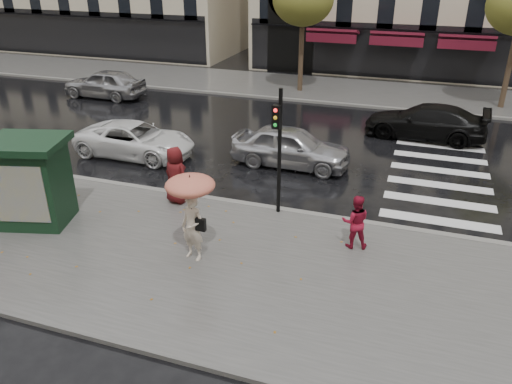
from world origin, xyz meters
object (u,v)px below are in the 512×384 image
(woman_umbrella, at_px, (191,204))
(newsstand, at_px, (32,181))
(woman_red, at_px, (355,222))
(car_white, at_px, (135,140))
(car_black, at_px, (425,122))
(traffic_light, at_px, (279,141))
(man_burgundy, at_px, (176,175))
(car_silver, at_px, (291,147))
(car_far_silver, at_px, (105,84))

(woman_umbrella, xyz_separation_m, newsstand, (-5.33, 0.32, -0.26))
(woman_red, relative_size, car_white, 0.32)
(car_black, bearing_deg, traffic_light, -19.76)
(newsstand, bearing_deg, woman_red, 9.98)
(traffic_light, distance_m, newsstand, 7.36)
(woman_umbrella, bearing_deg, man_burgundy, 124.29)
(woman_red, bearing_deg, man_burgundy, -22.60)
(woman_red, xyz_separation_m, traffic_light, (-2.59, 1.25, 1.61))
(woman_red, bearing_deg, traffic_light, -39.48)
(traffic_light, bearing_deg, car_black, 65.79)
(man_burgundy, height_order, car_white, man_burgundy)
(traffic_light, relative_size, car_silver, 0.86)
(man_burgundy, xyz_separation_m, car_white, (-3.63, 3.46, -0.39))
(man_burgundy, bearing_deg, woman_umbrella, 141.14)
(man_burgundy, distance_m, car_silver, 5.20)
(car_white, distance_m, car_far_silver, 9.80)
(woman_red, height_order, man_burgundy, man_burgundy)
(man_burgundy, distance_m, car_black, 12.07)
(car_white, bearing_deg, woman_umbrella, -137.80)
(woman_umbrella, distance_m, woman_red, 4.48)
(car_white, bearing_deg, newsstand, -176.71)
(car_silver, bearing_deg, car_far_silver, 64.96)
(woman_umbrella, height_order, man_burgundy, woman_umbrella)
(car_silver, xyz_separation_m, car_white, (-6.27, -1.01, -0.10))
(car_silver, bearing_deg, car_white, 100.79)
(car_white, bearing_deg, car_far_silver, 41.75)
(woman_red, distance_m, traffic_light, 3.29)
(newsstand, bearing_deg, traffic_light, 23.30)
(car_black, bearing_deg, car_silver, -39.25)
(car_black, distance_m, car_far_silver, 17.56)
(car_silver, distance_m, car_black, 6.96)
(car_silver, bearing_deg, man_burgundy, 151.10)
(man_burgundy, bearing_deg, car_far_silver, -30.33)
(car_white, xyz_separation_m, car_far_silver, (-6.43, 7.40, 0.13))
(car_silver, height_order, car_far_silver, car_far_silver)
(traffic_light, distance_m, car_black, 10.21)
(car_far_silver, bearing_deg, woman_umbrella, 41.95)
(newsstand, distance_m, car_silver, 9.27)
(woman_red, relative_size, traffic_light, 0.39)
(woman_red, distance_m, car_white, 10.50)
(woman_umbrella, height_order, traffic_light, traffic_light)
(newsstand, height_order, car_black, newsstand)
(newsstand, bearing_deg, car_silver, 49.46)
(car_silver, bearing_deg, car_black, -42.03)
(man_burgundy, bearing_deg, car_black, -111.24)
(car_far_silver, bearing_deg, man_burgundy, 43.56)
(woman_red, bearing_deg, newsstand, -3.73)
(woman_red, height_order, traffic_light, traffic_light)
(newsstand, height_order, car_white, newsstand)
(man_burgundy, relative_size, newsstand, 0.72)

